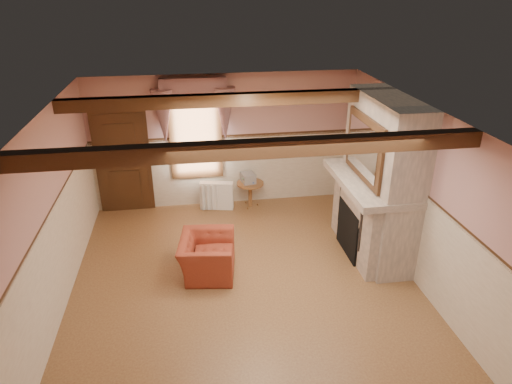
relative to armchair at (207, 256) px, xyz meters
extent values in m
cube|color=brown|center=(0.57, -0.35, -0.32)|extent=(5.50, 6.00, 0.01)
cube|color=silver|center=(0.57, -0.35, 2.48)|extent=(5.50, 6.00, 0.01)
cube|color=tan|center=(0.57, 2.65, 1.08)|extent=(5.50, 0.02, 2.80)
cube|color=tan|center=(0.57, -3.35, 1.08)|extent=(5.50, 0.02, 2.80)
cube|color=tan|center=(-2.18, -0.35, 1.08)|extent=(0.02, 6.00, 2.80)
cube|color=tan|center=(3.32, -0.35, 1.08)|extent=(0.02, 6.00, 2.80)
cube|color=black|center=(2.57, 0.25, 0.13)|extent=(0.20, 0.95, 0.90)
imported|color=maroon|center=(0.00, 0.00, 0.00)|extent=(1.01, 1.11, 0.65)
cylinder|color=brown|center=(1.06, 2.35, -0.05)|extent=(0.74, 0.74, 0.55)
cube|color=#B7AD8C|center=(1.02, 2.38, 0.33)|extent=(0.32, 0.36, 0.20)
cube|color=white|center=(0.34, 2.35, -0.02)|extent=(0.72, 0.32, 0.60)
imported|color=brown|center=(2.82, 0.31, 1.14)|extent=(0.37, 0.37, 0.09)
cube|color=black|center=(2.82, 0.88, 1.20)|extent=(0.14, 0.24, 0.20)
cylinder|color=#C28D36|center=(2.82, 0.87, 1.24)|extent=(0.11, 0.11, 0.28)
cylinder|color=#B21530|center=(2.82, -0.26, 1.18)|extent=(0.06, 0.06, 0.16)
cylinder|color=gold|center=(2.82, -0.32, 1.16)|extent=(0.06, 0.06, 0.12)
cube|color=gray|center=(3.00, 0.25, 1.08)|extent=(0.85, 2.00, 2.80)
cube|color=gray|center=(2.82, 0.25, 1.04)|extent=(1.05, 2.05, 0.12)
cube|color=silver|center=(2.63, 0.25, 1.65)|extent=(0.06, 1.44, 1.04)
cube|color=black|center=(-1.53, 2.59, 0.73)|extent=(1.10, 0.10, 2.10)
cube|color=white|center=(-0.03, 2.62, 1.33)|extent=(1.06, 0.08, 2.02)
cube|color=gray|center=(-0.03, 2.53, 1.93)|extent=(1.30, 0.14, 1.40)
cube|color=black|center=(0.57, -1.55, 2.38)|extent=(5.50, 0.18, 0.20)
cube|color=black|center=(0.57, 0.85, 2.38)|extent=(5.50, 0.18, 0.20)
camera|label=1|loc=(-0.18, -6.41, 4.12)|focal=32.00mm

